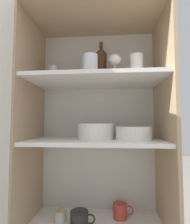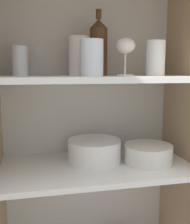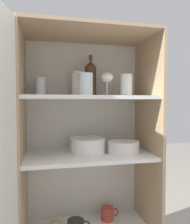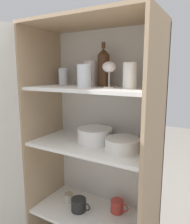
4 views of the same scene
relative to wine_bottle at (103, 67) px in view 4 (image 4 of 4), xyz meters
The scene contains 18 objects.
cupboard_back_panel 0.50m from the wine_bottle, 105.51° to the left, with size 0.77×0.02×1.46m, color silver.
cupboard_side_left 0.64m from the wine_bottle, 167.40° to the right, with size 0.02×0.41×1.46m, color tan.
cupboard_side_right 0.61m from the wine_bottle, 14.60° to the right, with size 0.02×0.41×1.46m, color tan.
cupboard_top_panel 0.27m from the wine_bottle, 107.62° to the right, with size 0.77×0.41×0.02m, color tan.
shelf_board_lower 0.93m from the wine_bottle, 107.62° to the right, with size 0.74×0.37×0.02m, color white.
shelf_board_middle 0.48m from the wine_bottle, 107.62° to the right, with size 0.74×0.37×0.02m, color white.
shelf_board_upper 0.16m from the wine_bottle, 107.62° to the right, with size 0.74×0.37×0.02m, color white.
tumbler_glass_0 0.15m from the wine_bottle, 112.56° to the right, with size 0.08×0.08×0.13m.
tumbler_glass_1 0.31m from the wine_bottle, behind, with size 0.06×0.06×0.11m.
tumbler_glass_2 0.09m from the wine_bottle, 167.46° to the right, with size 0.08×0.08×0.15m.
tumbler_glass_3 0.23m from the wine_bottle, 23.92° to the right, with size 0.07×0.07×0.13m.
wine_glass_0 0.12m from the wine_bottle, 47.04° to the right, with size 0.07×0.07×0.14m.
wine_bottle is the anchor object (origin of this frame).
plate_stack_white 0.42m from the wine_bottle, 115.69° to the right, with size 0.21×0.21×0.09m.
mixing_bowl_large 0.47m from the wine_bottle, 31.10° to the right, with size 0.19×0.19×0.07m.
coffee_mug_primary 0.89m from the wine_bottle, 133.41° to the right, with size 0.13×0.10×0.08m.
coffee_mug_extra_1 0.88m from the wine_bottle, ahead, with size 0.12×0.08×0.08m.
storage_jar 0.92m from the wine_bottle, 163.28° to the right, with size 0.07×0.07×0.06m.
Camera 4 is at (0.65, -0.90, 1.19)m, focal length 35.00 mm.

